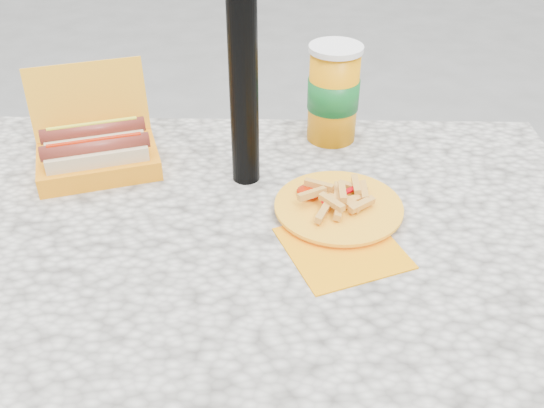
{
  "coord_description": "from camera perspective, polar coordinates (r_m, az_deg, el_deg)",
  "views": [
    {
      "loc": [
        0.07,
        -0.79,
        1.35
      ],
      "look_at": [
        0.05,
        0.0,
        0.8
      ],
      "focal_mm": 40.0,
      "sensor_mm": 36.0,
      "label": 1
    }
  ],
  "objects": [
    {
      "name": "hotdog_box",
      "position": [
        1.18,
        -16.16,
        4.88
      ],
      "size": [
        0.26,
        0.23,
        0.18
      ],
      "rotation": [
        0.0,
        0.0,
        0.32
      ],
      "color": "#FFA81C",
      "rests_on": "picnic_table"
    },
    {
      "name": "soda_cup",
      "position": [
        1.22,
        5.79,
        10.31
      ],
      "size": [
        0.1,
        0.1,
        0.2
      ],
      "rotation": [
        0.0,
        0.0,
        0.42
      ],
      "color": "orange",
      "rests_on": "picnic_table"
    },
    {
      "name": "fries_plate",
      "position": [
        1.03,
        6.26,
        -0.44
      ],
      "size": [
        0.22,
        0.32,
        0.04
      ],
      "rotation": [
        0.0,
        0.0,
        0.29
      ],
      "color": "orange",
      "rests_on": "picnic_table"
    },
    {
      "name": "picnic_table",
      "position": [
        1.07,
        -2.79,
        -7.08
      ],
      "size": [
        1.2,
        0.8,
        0.75
      ],
      "color": "beige",
      "rests_on": "ground"
    }
  ]
}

